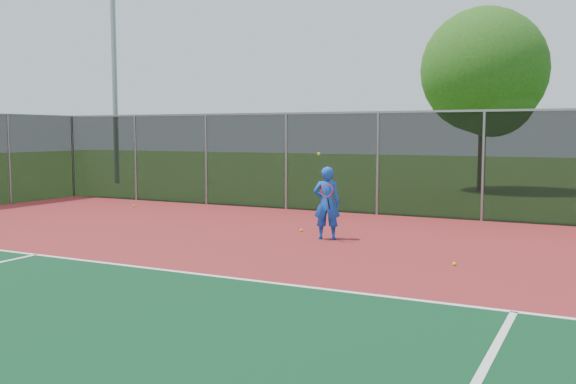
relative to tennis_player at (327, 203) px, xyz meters
name	(u,v)px	position (x,y,z in m)	size (l,w,h in m)	color
ground	(281,361)	(2.61, -7.33, -0.85)	(120.00, 120.00, 0.00)	#2C5217
court_apron	(349,313)	(2.61, -5.33, -0.84)	(30.00, 20.00, 0.02)	maroon
fence_back	(483,164)	(2.61, 4.67, 0.71)	(30.00, 0.06, 3.03)	black
tennis_player	(327,203)	(0.00, 0.00, 0.00)	(0.70, 0.70, 1.97)	blue
practice_ball_0	(454,264)	(3.23, -1.63, -0.79)	(0.07, 0.07, 0.07)	#C8E61A
practice_ball_2	(301,230)	(-0.99, 0.74, -0.79)	(0.07, 0.07, 0.07)	#C8E61A
practice_ball_4	(134,206)	(-8.04, 2.95, -0.79)	(0.07, 0.07, 0.07)	#C8E61A
floodlight_nw	(114,44)	(-15.34, 10.38, 5.70)	(0.90, 0.40, 11.56)	gray
tree_back_left	(486,76)	(1.06, 13.84, 3.85)	(5.09, 5.09, 7.48)	#3B2715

